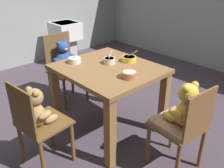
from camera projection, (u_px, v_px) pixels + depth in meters
ground_plane at (109, 129)px, 2.80m from camera, size 5.20×5.20×0.04m
dining_table at (108, 80)px, 2.53m from camera, size 0.99×0.88×0.74m
teddy_chair_near_front at (38, 116)px, 2.05m from camera, size 0.42×0.41×0.84m
teddy_chair_near_right at (183, 116)px, 2.01m from camera, size 0.42×0.43×0.86m
teddy_chair_near_left at (64, 62)px, 3.15m from camera, size 0.40×0.43×0.89m
porridge_bowl_cream_center at (109, 61)px, 2.55m from camera, size 0.12×0.12×0.12m
porridge_bowl_yellow_far_center at (129, 59)px, 2.60m from camera, size 0.15×0.15×0.13m
porridge_bowl_terracotta_near_right at (129, 75)px, 2.22m from camera, size 0.14×0.14×0.06m
porridge_bowl_white_near_left at (74, 60)px, 2.57m from camera, size 0.14×0.13×0.12m
sink_basin at (66, 37)px, 4.43m from camera, size 0.46×0.45×0.76m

